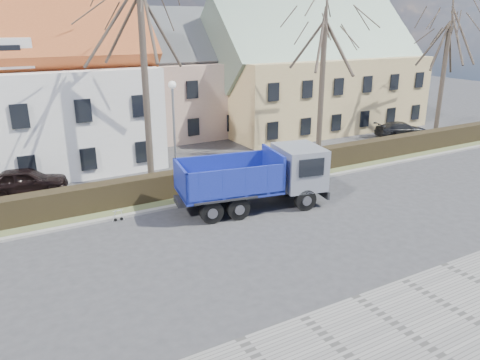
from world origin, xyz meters
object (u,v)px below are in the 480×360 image
streetlight (175,136)px  parked_car_b (402,130)px  parked_car_a (26,181)px  dump_truck (247,179)px  cart_frame (114,216)px

streetlight → parked_car_b: streetlight is taller
streetlight → parked_car_a: (-7.28, 3.36, -2.28)m
dump_truck → streetlight: 4.99m
dump_truck → cart_frame: 6.51m
dump_truck → streetlight: size_ratio=1.26×
streetlight → cart_frame: size_ratio=9.25×
streetlight → parked_car_b: (20.49, 2.70, -2.38)m
streetlight → cart_frame: (-4.21, -2.70, -2.70)m
dump_truck → parked_car_b: (18.51, 7.04, -0.90)m
streetlight → parked_car_a: size_ratio=1.42×
streetlight → cart_frame: streetlight is taller
streetlight → parked_car_b: 20.80m
parked_car_b → cart_frame: bearing=119.6°
parked_car_a → parked_car_b: bearing=-78.3°
cart_frame → parked_car_a: (-3.07, 6.05, 0.42)m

